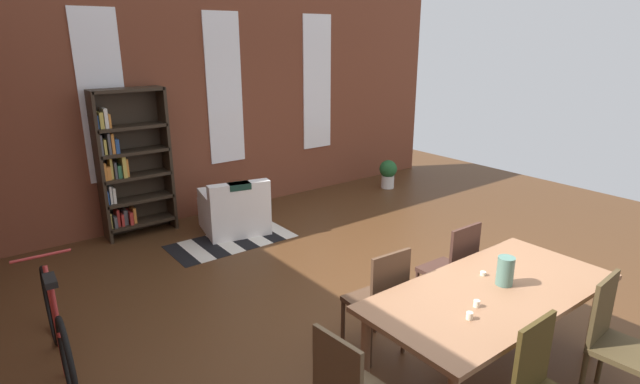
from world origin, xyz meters
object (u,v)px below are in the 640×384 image
object	(u,v)px
vase_on_table	(505,271)
bicycle_second	(58,330)
dining_chair_far_right	(453,268)
dining_chair_far_left	(380,298)
dining_table	(492,299)
armchair_white	(235,211)
potted_plant_by_shelf	(388,172)
bookshelf_tall	(129,165)
dining_chair_near_right	(615,339)

from	to	relation	value
vase_on_table	bicycle_second	bearing A→B (deg)	142.74
dining_chair_far_right	dining_chair_far_left	world-z (taller)	same
dining_table	bicycle_second	xyz separation A→B (m)	(-2.59, 2.07, -0.32)
dining_chair_far_right	vase_on_table	bearing A→B (deg)	-114.36
dining_table	vase_on_table	distance (m)	0.23
dining_table	vase_on_table	bearing A→B (deg)	0.00
bicycle_second	dining_table	bearing A→B (deg)	-38.69
vase_on_table	dining_chair_far_left	bearing A→B (deg)	130.38
vase_on_table	armchair_white	distance (m)	3.92
armchair_white	bicycle_second	distance (m)	3.07
bicycle_second	dining_chair_far_right	bearing A→B (deg)	-24.26
dining_table	dining_chair_far_right	xyz separation A→B (m)	(0.45, 0.70, -0.15)
dining_table	potted_plant_by_shelf	size ratio (longest dim) A/B	4.11
dining_table	bicycle_second	world-z (taller)	bicycle_second
dining_chair_far_right	bicycle_second	xyz separation A→B (m)	(-3.05, 1.37, -0.16)
vase_on_table	bookshelf_tall	xyz separation A→B (m)	(-1.34, 4.58, 0.10)
vase_on_table	bookshelf_tall	size ratio (longest dim) A/B	0.12
armchair_white	dining_chair_far_left	bearing A→B (deg)	-96.40
armchair_white	potted_plant_by_shelf	world-z (taller)	armchair_white
vase_on_table	dining_chair_far_left	world-z (taller)	vase_on_table
dining_chair_near_right	armchair_white	distance (m)	4.61
vase_on_table	dining_chair_far_right	bearing A→B (deg)	65.64
dining_chair_far_left	dining_table	bearing A→B (deg)	-56.76
dining_chair_near_right	potted_plant_by_shelf	size ratio (longest dim) A/B	1.93
dining_table	dining_chair_near_right	bearing A→B (deg)	-57.39
dining_table	bicycle_second	size ratio (longest dim) A/B	1.22
dining_chair_far_left	potted_plant_by_shelf	bearing A→B (deg)	44.32
dining_chair_far_left	bookshelf_tall	size ratio (longest dim) A/B	0.49
dining_chair_near_right	armchair_white	bearing A→B (deg)	96.90
armchair_white	bookshelf_tall	bearing A→B (deg)	147.25
dining_table	potted_plant_by_shelf	bearing A→B (deg)	53.74
bicycle_second	bookshelf_tall	bearing A→B (deg)	61.11
potted_plant_by_shelf	vase_on_table	bearing A→B (deg)	-124.98
bookshelf_tall	armchair_white	xyz separation A→B (m)	(1.10, -0.71, -0.68)
armchair_white	dining_table	bearing A→B (deg)	-88.46
dining_chair_far_right	potted_plant_by_shelf	bearing A→B (deg)	53.08
vase_on_table	dining_chair_far_right	distance (m)	0.84
bicycle_second	potted_plant_by_shelf	xyz separation A→B (m)	(5.57, 1.98, -0.07)
bookshelf_tall	potted_plant_by_shelf	distance (m)	4.27
bicycle_second	potted_plant_by_shelf	bearing A→B (deg)	19.61
bookshelf_tall	dining_table	bearing A→B (deg)	-75.24
dining_chair_far_right	dining_table	bearing A→B (deg)	-122.94
potted_plant_by_shelf	dining_chair_near_right	bearing A→B (deg)	-117.96
dining_chair_near_right	bookshelf_tall	xyz separation A→B (m)	(-1.66, 5.28, 0.44)
armchair_white	potted_plant_by_shelf	size ratio (longest dim) A/B	1.91
potted_plant_by_shelf	armchair_white	bearing A→B (deg)	-176.55
dining_chair_far_right	armchair_white	size ratio (longest dim) A/B	1.01
potted_plant_by_shelf	dining_table	bearing A→B (deg)	-126.26
bookshelf_tall	armchair_white	world-z (taller)	bookshelf_tall
bookshelf_tall	dining_chair_far_right	bearing A→B (deg)	-66.81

